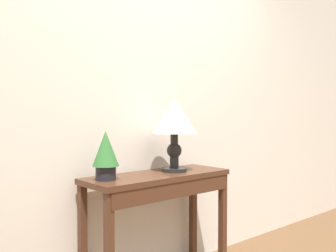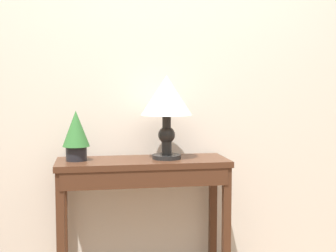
# 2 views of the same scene
# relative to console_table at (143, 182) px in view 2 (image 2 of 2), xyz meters

# --- Properties ---
(back_wall_with_art) EXTENTS (9.00, 0.10, 2.80)m
(back_wall_with_art) POSITION_rel_console_table_xyz_m (0.13, 0.29, 0.76)
(back_wall_with_art) COLOR beige
(back_wall_with_art) RESTS_ON ground
(console_table) EXTENTS (1.01, 0.36, 0.77)m
(console_table) POSITION_rel_console_table_xyz_m (0.00, 0.00, 0.00)
(console_table) COLOR #472819
(console_table) RESTS_ON ground
(table_lamp) EXTENTS (0.31, 0.31, 0.50)m
(table_lamp) POSITION_rel_console_table_xyz_m (0.14, 0.02, 0.48)
(table_lamp) COLOR black
(table_lamp) RESTS_ON console_table
(potted_plant_on_console) EXTENTS (0.16, 0.16, 0.29)m
(potted_plant_on_console) POSITION_rel_console_table_xyz_m (-0.39, 0.04, 0.29)
(potted_plant_on_console) COLOR black
(potted_plant_on_console) RESTS_ON console_table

